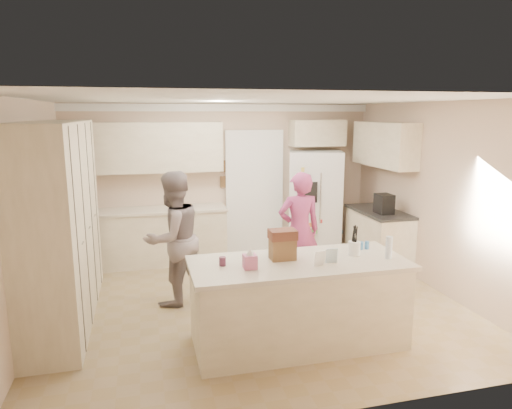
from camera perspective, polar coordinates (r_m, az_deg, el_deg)
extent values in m
cube|color=#937D5A|center=(6.08, -0.12, -12.40)|extent=(5.20, 4.60, 0.02)
cube|color=white|center=(5.57, -0.13, 13.09)|extent=(5.20, 4.60, 0.02)
cube|color=beige|center=(7.91, -4.16, 3.03)|extent=(5.20, 0.02, 2.60)
cube|color=beige|center=(3.56, 8.94, -7.47)|extent=(5.20, 0.02, 2.60)
cube|color=beige|center=(5.67, -26.68, -1.49)|extent=(0.02, 4.60, 2.60)
cube|color=beige|center=(6.79, 21.78, 0.86)|extent=(0.02, 4.60, 2.60)
cube|color=white|center=(7.78, -4.22, 11.97)|extent=(5.20, 0.08, 0.12)
cube|color=beige|center=(5.83, -23.18, -2.13)|extent=(0.60, 2.60, 2.35)
cube|color=beige|center=(7.67, -12.17, -4.03)|extent=(2.20, 0.60, 0.88)
cube|color=beige|center=(7.56, -12.31, -0.68)|extent=(2.24, 0.63, 0.04)
cube|color=beige|center=(7.55, -12.66, 6.97)|extent=(2.20, 0.35, 0.80)
cube|color=black|center=(8.04, -0.23, 1.38)|extent=(0.90, 0.06, 2.10)
cube|color=white|center=(8.00, -0.17, 1.34)|extent=(1.02, 0.03, 2.22)
cube|color=brown|center=(7.85, -3.99, 4.80)|extent=(0.15, 0.02, 0.20)
cube|color=brown|center=(7.88, -3.96, 2.85)|extent=(0.15, 0.02, 0.20)
cube|color=white|center=(8.07, 7.37, 0.25)|extent=(1.08, 0.95, 1.80)
cube|color=gray|center=(7.75, 8.32, -0.24)|extent=(0.02, 0.02, 1.78)
cube|color=black|center=(7.61, 6.87, 1.50)|extent=(0.22, 0.03, 0.35)
cylinder|color=silver|center=(7.69, 8.05, 0.81)|extent=(0.02, 0.02, 0.85)
cylinder|color=silver|center=(7.73, 8.74, 0.84)|extent=(0.02, 0.02, 0.85)
cube|color=beige|center=(8.11, 7.69, 8.84)|extent=(0.95, 0.35, 0.45)
cube|color=beige|center=(7.63, 15.05, -4.25)|extent=(0.60, 1.20, 0.88)
cube|color=#2D2B28|center=(7.52, 15.16, -0.87)|extent=(0.63, 1.24, 0.04)
cube|color=beige|center=(7.62, 15.73, 7.23)|extent=(0.35, 1.50, 0.70)
cube|color=black|center=(7.30, 15.71, 0.09)|extent=(0.22, 0.28, 0.30)
cube|color=beige|center=(4.99, 5.28, -12.33)|extent=(2.20, 0.90, 0.88)
cube|color=beige|center=(4.82, 5.38, -7.32)|extent=(2.28, 0.96, 0.05)
cylinder|color=white|center=(5.08, 12.18, -5.38)|extent=(0.13, 0.13, 0.15)
cube|color=#C25F8A|center=(4.56, -0.76, -7.15)|extent=(0.13, 0.13, 0.14)
cone|color=white|center=(4.52, -0.77, -5.83)|extent=(0.08, 0.08, 0.08)
cube|color=brown|center=(4.83, 3.33, -5.59)|extent=(0.26, 0.18, 0.22)
cube|color=#592D1E|center=(4.78, 3.35, -3.76)|extent=(0.28, 0.20, 0.10)
cylinder|color=#59263F|center=(4.66, -4.21, -7.09)|extent=(0.07, 0.07, 0.09)
cube|color=white|center=(4.67, 7.98, -6.68)|extent=(0.12, 0.06, 0.16)
cube|color=silver|center=(4.77, 9.44, -6.34)|extent=(0.12, 0.05, 0.16)
cylinder|color=silver|center=(5.04, 16.28, -5.19)|extent=(0.07, 0.07, 0.24)
cylinder|color=#3D79B8|center=(5.31, 13.01, -5.02)|extent=(0.05, 0.05, 0.09)
cylinder|color=#3D79B8|center=(5.34, 13.68, -4.96)|extent=(0.05, 0.05, 0.09)
imported|color=gray|center=(5.94, -10.32, -4.21)|extent=(1.07, 1.02, 1.73)
imported|color=#AD3470|center=(6.42, 5.41, -3.25)|extent=(0.62, 0.42, 1.66)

